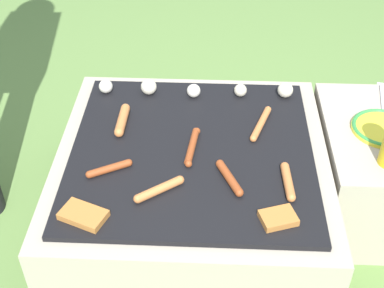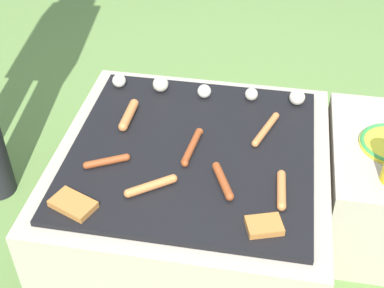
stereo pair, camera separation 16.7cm
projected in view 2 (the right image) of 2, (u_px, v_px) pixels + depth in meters
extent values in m
plane|color=#608442|center=(192.00, 225.00, 1.91)|extent=(14.00, 14.00, 0.00)
cube|color=#A89E8C|center=(192.00, 192.00, 1.80)|extent=(0.86, 0.86, 0.34)
cube|color=black|center=(192.00, 151.00, 1.69)|extent=(0.76, 0.76, 0.02)
cube|color=#A89E8C|center=(379.00, 186.00, 1.81)|extent=(0.36, 0.55, 0.36)
cylinder|color=#93421E|center=(193.00, 147.00, 1.67)|extent=(0.04, 0.16, 0.02)
sphere|color=#93421E|center=(185.00, 163.00, 1.61)|extent=(0.02, 0.02, 0.02)
sphere|color=#93421E|center=(200.00, 132.00, 1.73)|extent=(0.02, 0.02, 0.02)
cylinder|color=#C6753D|center=(129.00, 115.00, 1.79)|extent=(0.03, 0.13, 0.03)
sphere|color=#C6753D|center=(123.00, 127.00, 1.74)|extent=(0.03, 0.03, 0.03)
sphere|color=#C6753D|center=(134.00, 104.00, 1.85)|extent=(0.03, 0.03, 0.03)
cylinder|color=#93421E|center=(223.00, 181.00, 1.55)|extent=(0.08, 0.13, 0.03)
sphere|color=#93421E|center=(216.00, 166.00, 1.60)|extent=(0.03, 0.03, 0.03)
sphere|color=#93421E|center=(230.00, 196.00, 1.50)|extent=(0.03, 0.03, 0.03)
cylinder|color=#93421E|center=(107.00, 161.00, 1.62)|extent=(0.12, 0.08, 0.02)
sphere|color=#93421E|center=(127.00, 157.00, 1.63)|extent=(0.02, 0.02, 0.02)
sphere|color=#93421E|center=(87.00, 165.00, 1.60)|extent=(0.02, 0.02, 0.02)
cylinder|color=#C6753D|center=(281.00, 190.00, 1.52)|extent=(0.03, 0.13, 0.03)
sphere|color=#C6753D|center=(281.00, 206.00, 1.47)|extent=(0.03, 0.03, 0.03)
sphere|color=#C6753D|center=(281.00, 174.00, 1.57)|extent=(0.03, 0.03, 0.03)
cylinder|color=#C6753D|center=(266.00, 129.00, 1.74)|extent=(0.08, 0.17, 0.02)
sphere|color=#C6753D|center=(255.00, 144.00, 1.68)|extent=(0.02, 0.02, 0.02)
sphere|color=#C6753D|center=(276.00, 116.00, 1.80)|extent=(0.02, 0.02, 0.02)
cylinder|color=#C6753D|center=(151.00, 186.00, 1.53)|extent=(0.13, 0.10, 0.03)
sphere|color=#C6753D|center=(128.00, 193.00, 1.51)|extent=(0.03, 0.03, 0.03)
sphere|color=#C6753D|center=(173.00, 179.00, 1.56)|extent=(0.03, 0.03, 0.03)
cube|color=#B27033|center=(73.00, 204.00, 1.48)|extent=(0.14, 0.12, 0.02)
cube|color=#B27033|center=(264.00, 226.00, 1.42)|extent=(0.11, 0.10, 0.02)
sphere|color=silver|center=(119.00, 81.00, 1.94)|extent=(0.05, 0.05, 0.05)
sphere|color=beige|center=(161.00, 84.00, 1.92)|extent=(0.06, 0.06, 0.06)
sphere|color=silver|center=(204.00, 91.00, 1.89)|extent=(0.05, 0.05, 0.05)
sphere|color=beige|center=(251.00, 94.00, 1.88)|extent=(0.05, 0.05, 0.05)
sphere|color=beige|center=(297.00, 97.00, 1.85)|extent=(0.05, 0.05, 0.05)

